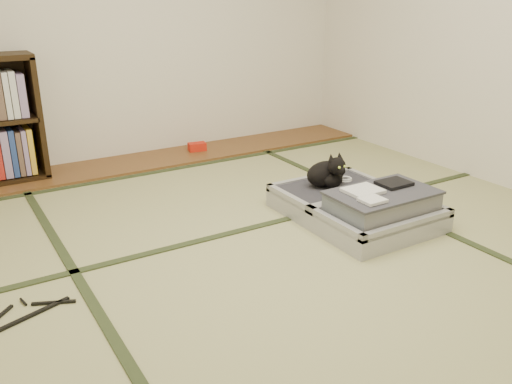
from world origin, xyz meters
TOP-DOWN VIEW (x-y plane):
  - floor at (0.00, 0.00)m, footprint 4.50×4.50m
  - wood_strip at (0.00, 2.00)m, footprint 4.00×0.50m
  - red_item at (0.46, 2.03)m, footprint 0.16×0.11m
  - tatami_borders at (0.00, 0.49)m, footprint 4.00×4.50m
  - suitcase at (0.67, 0.16)m, footprint 0.71×0.94m
  - cat at (0.66, 0.45)m, footprint 0.31×0.32m
  - cable_coil at (0.84, 0.49)m, footprint 0.10×0.10m
  - hanger at (-1.27, 0.12)m, footprint 0.40×0.25m

SIDE VIEW (x-z plane):
  - floor at x=0.00m, z-range 0.00..0.00m
  - tatami_borders at x=0.00m, z-range 0.00..0.01m
  - hanger at x=-1.27m, z-range 0.00..0.01m
  - wood_strip at x=0.00m, z-range 0.00..0.02m
  - red_item at x=0.46m, z-range 0.02..0.09m
  - suitcase at x=0.67m, z-range -0.04..0.24m
  - cable_coil at x=0.84m, z-range 0.13..0.16m
  - cat at x=0.66m, z-range 0.10..0.36m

